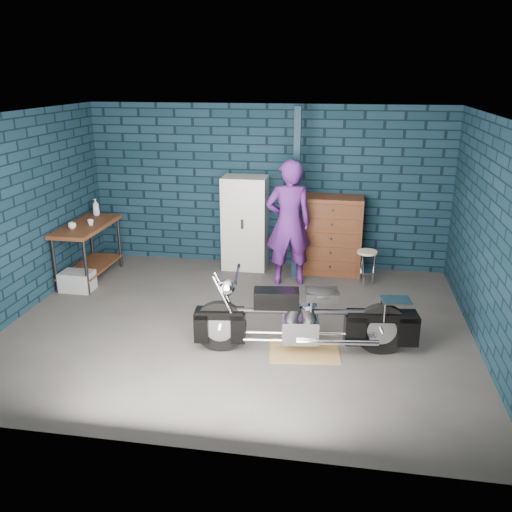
{
  "coord_description": "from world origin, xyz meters",
  "views": [
    {
      "loc": [
        1.31,
        -6.35,
        3.19
      ],
      "look_at": [
        0.19,
        0.3,
        0.88
      ],
      "focal_mm": 38.0,
      "sensor_mm": 36.0,
      "label": 1
    }
  ],
  "objects_px": {
    "workbench": "(89,252)",
    "person": "(289,223)",
    "motorcycle": "(305,314)",
    "shop_stool": "(366,268)",
    "locker": "(245,223)",
    "storage_bin": "(77,281)",
    "tool_chest": "(332,235)"
  },
  "relations": [
    {
      "from": "workbench",
      "to": "person",
      "type": "xyz_separation_m",
      "value": [
        3.16,
        0.34,
        0.52
      ]
    },
    {
      "from": "person",
      "to": "storage_bin",
      "type": "height_order",
      "value": "person"
    },
    {
      "from": "workbench",
      "to": "shop_stool",
      "type": "relative_size",
      "value": 2.5
    },
    {
      "from": "tool_chest",
      "to": "locker",
      "type": "bearing_deg",
      "value": 180.0
    },
    {
      "from": "motorcycle",
      "to": "shop_stool",
      "type": "height_order",
      "value": "motorcycle"
    },
    {
      "from": "person",
      "to": "locker",
      "type": "distance_m",
      "value": 1.02
    },
    {
      "from": "workbench",
      "to": "storage_bin",
      "type": "relative_size",
      "value": 2.92
    },
    {
      "from": "workbench",
      "to": "motorcycle",
      "type": "bearing_deg",
      "value": -27.1
    },
    {
      "from": "person",
      "to": "tool_chest",
      "type": "xyz_separation_m",
      "value": [
        0.65,
        0.6,
        -0.34
      ]
    },
    {
      "from": "storage_bin",
      "to": "tool_chest",
      "type": "distance_m",
      "value": 4.08
    },
    {
      "from": "person",
      "to": "motorcycle",
      "type": "bearing_deg",
      "value": 86.46
    },
    {
      "from": "motorcycle",
      "to": "storage_bin",
      "type": "relative_size",
      "value": 4.69
    },
    {
      "from": "person",
      "to": "storage_bin",
      "type": "xyz_separation_m",
      "value": [
        -3.14,
        -0.84,
        -0.83
      ]
    },
    {
      "from": "storage_bin",
      "to": "shop_stool",
      "type": "relative_size",
      "value": 0.85
    },
    {
      "from": "storage_bin",
      "to": "workbench",
      "type": "bearing_deg",
      "value": 92.29
    },
    {
      "from": "workbench",
      "to": "locker",
      "type": "height_order",
      "value": "locker"
    },
    {
      "from": "storage_bin",
      "to": "locker",
      "type": "relative_size",
      "value": 0.31
    },
    {
      "from": "workbench",
      "to": "storage_bin",
      "type": "xyz_separation_m",
      "value": [
        0.02,
        -0.5,
        -0.31
      ]
    },
    {
      "from": "workbench",
      "to": "tool_chest",
      "type": "bearing_deg",
      "value": 13.94
    },
    {
      "from": "locker",
      "to": "shop_stool",
      "type": "bearing_deg",
      "value": -13.81
    },
    {
      "from": "storage_bin",
      "to": "tool_chest",
      "type": "height_order",
      "value": "tool_chest"
    },
    {
      "from": "tool_chest",
      "to": "workbench",
      "type": "bearing_deg",
      "value": -166.06
    },
    {
      "from": "locker",
      "to": "shop_stool",
      "type": "xyz_separation_m",
      "value": [
        2.01,
        -0.49,
        -0.5
      ]
    },
    {
      "from": "motorcycle",
      "to": "tool_chest",
      "type": "distance_m",
      "value": 2.8
    },
    {
      "from": "locker",
      "to": "motorcycle",
      "type": "bearing_deg",
      "value": -66.02
    },
    {
      "from": "workbench",
      "to": "motorcycle",
      "type": "distance_m",
      "value": 4.05
    },
    {
      "from": "person",
      "to": "tool_chest",
      "type": "relative_size",
      "value": 1.53
    },
    {
      "from": "motorcycle",
      "to": "locker",
      "type": "relative_size",
      "value": 1.44
    },
    {
      "from": "motorcycle",
      "to": "storage_bin",
      "type": "bearing_deg",
      "value": 152.14
    },
    {
      "from": "locker",
      "to": "shop_stool",
      "type": "relative_size",
      "value": 2.78
    },
    {
      "from": "workbench",
      "to": "person",
      "type": "distance_m",
      "value": 3.22
    },
    {
      "from": "tool_chest",
      "to": "person",
      "type": "bearing_deg",
      "value": -137.23
    }
  ]
}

